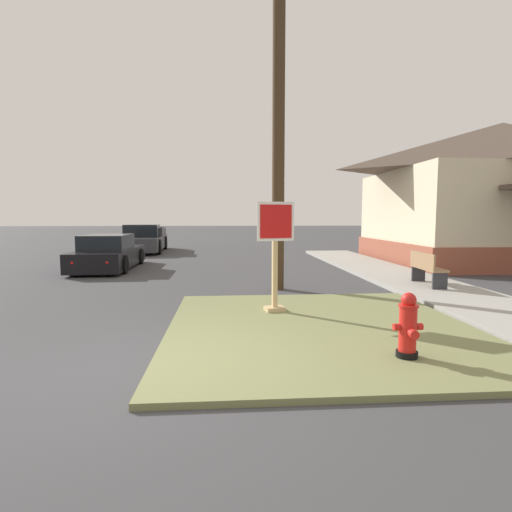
# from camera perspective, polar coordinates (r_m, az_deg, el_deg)

# --- Properties ---
(ground_plane) EXTENTS (160.00, 160.00, 0.00)m
(ground_plane) POSITION_cam_1_polar(r_m,az_deg,el_deg) (5.30, -13.69, -15.38)
(ground_plane) COLOR #3D3D3F
(grass_corner_patch) EXTENTS (5.01, 5.31, 0.08)m
(grass_corner_patch) POSITION_cam_1_polar(r_m,az_deg,el_deg) (6.89, 9.06, -10.00)
(grass_corner_patch) COLOR olive
(grass_corner_patch) RESTS_ON ground
(sidewalk_strip) EXTENTS (2.20, 18.90, 0.12)m
(sidewalk_strip) POSITION_cam_1_polar(r_m,az_deg,el_deg) (12.49, 20.71, -3.17)
(sidewalk_strip) COLOR #9E9B93
(sidewalk_strip) RESTS_ON ground
(fire_hydrant) EXTENTS (0.38, 0.34, 0.84)m
(fire_hydrant) POSITION_cam_1_polar(r_m,az_deg,el_deg) (5.57, 20.77, -9.42)
(fire_hydrant) COLOR black
(fire_hydrant) RESTS_ON grass_corner_patch
(stop_sign) EXTENTS (0.72, 0.35, 2.08)m
(stop_sign) POSITION_cam_1_polar(r_m,az_deg,el_deg) (7.62, 2.72, -0.37)
(stop_sign) COLOR tan
(stop_sign) RESTS_ON grass_corner_patch
(manhole_cover) EXTENTS (0.70, 0.70, 0.02)m
(manhole_cover) POSITION_cam_1_polar(r_m,az_deg,el_deg) (9.31, -5.53, -6.07)
(manhole_cover) COLOR black
(manhole_cover) RESTS_ON ground
(parked_sedan_black) EXTENTS (1.92, 4.55, 1.25)m
(parked_sedan_black) POSITION_cam_1_polar(r_m,az_deg,el_deg) (15.45, -20.19, 0.26)
(parked_sedan_black) COLOR black
(parked_sedan_black) RESTS_ON ground
(pickup_truck_charcoal) EXTENTS (2.28, 5.50, 1.48)m
(pickup_truck_charcoal) POSITION_cam_1_polar(r_m,az_deg,el_deg) (22.37, -15.60, 2.13)
(pickup_truck_charcoal) COLOR #38383D
(pickup_truck_charcoal) RESTS_ON ground
(street_bench) EXTENTS (0.50, 1.46, 0.85)m
(street_bench) POSITION_cam_1_polar(r_m,az_deg,el_deg) (11.29, 23.05, -1.48)
(street_bench) COLOR #93704C
(street_bench) RESTS_ON sidewalk_strip
(utility_pole) EXTENTS (1.72, 0.31, 10.86)m
(utility_pole) POSITION_cam_1_polar(r_m,az_deg,el_deg) (11.01, 3.27, 25.37)
(utility_pole) COLOR #42301E
(utility_pole) RESTS_ON ground
(corner_house) EXTENTS (9.74, 8.73, 5.68)m
(corner_house) POSITION_cam_1_polar(r_m,az_deg,el_deg) (19.43, 31.29, 7.82)
(corner_house) COLOR brown
(corner_house) RESTS_ON ground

